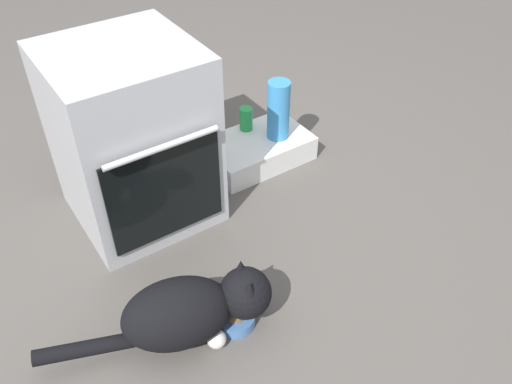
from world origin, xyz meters
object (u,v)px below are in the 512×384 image
at_px(cat, 191,310).
at_px(water_bottle, 278,110).
at_px(oven, 133,138).
at_px(soda_can, 246,119).
at_px(food_bowl, 236,318).
at_px(pantry_cabinet, 257,149).

distance_m(cat, water_bottle, 1.14).
xyz_separation_m(oven, soda_can, (0.64, 0.13, -0.20)).
bearing_deg(cat, food_bowl, -0.00).
distance_m(oven, water_bottle, 0.75).
relative_size(pantry_cabinet, cat, 0.64).
relative_size(water_bottle, soda_can, 2.50).
xyz_separation_m(food_bowl, soda_can, (0.63, 0.90, 0.16)).
height_order(pantry_cabinet, food_bowl, pantry_cabinet).
bearing_deg(oven, pantry_cabinet, 2.14).
distance_m(oven, pantry_cabinet, 0.72).
height_order(food_bowl, cat, cat).
bearing_deg(soda_can, cat, -132.65).
bearing_deg(pantry_cabinet, soda_can, 88.29).
distance_m(pantry_cabinet, water_bottle, 0.24).
xyz_separation_m(cat, soda_can, (0.78, 0.85, 0.05)).
bearing_deg(food_bowl, water_bottle, 46.02).
height_order(pantry_cabinet, water_bottle, water_bottle).
xyz_separation_m(oven, cat, (-0.14, -0.72, -0.25)).
height_order(oven, soda_can, oven).
height_order(oven, food_bowl, oven).
height_order(food_bowl, water_bottle, water_bottle).
bearing_deg(pantry_cabinet, oven, -177.86).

